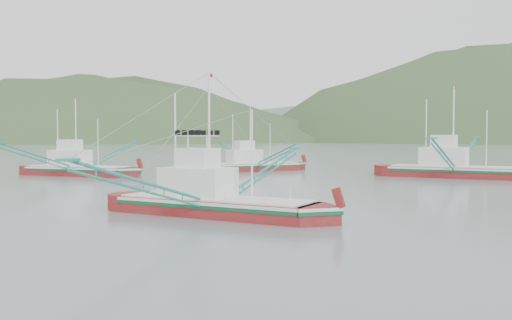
# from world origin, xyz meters

# --- Properties ---
(ground) EXTENTS (1200.00, 1200.00, 0.00)m
(ground) POSITION_xyz_m (0.00, 0.00, 0.00)
(ground) COLOR slate
(ground) RESTS_ON ground
(main_boat) EXTENTS (13.31, 22.56, 9.47)m
(main_boat) POSITION_xyz_m (-1.87, 0.76, 1.90)
(main_boat) COLOR maroon
(main_boat) RESTS_ON ground
(bg_boat_right) EXTENTS (15.96, 27.03, 11.37)m
(bg_boat_right) POSITION_xyz_m (19.24, 35.13, 2.25)
(bg_boat_right) COLOR maroon
(bg_boat_right) RESTS_ON ground
(bg_boat_left) EXTENTS (14.21, 24.54, 10.07)m
(bg_boat_left) POSITION_xyz_m (-25.60, 31.89, 1.79)
(bg_boat_left) COLOR maroon
(bg_boat_left) RESTS_ON ground
(bg_boat_far) EXTENTS (17.05, 21.32, 9.58)m
(bg_boat_far) POSITION_xyz_m (-5.97, 43.77, 2.03)
(bg_boat_far) COLOR maroon
(bg_boat_far) RESTS_ON ground
(headland_left) EXTENTS (448.00, 308.00, 210.00)m
(headland_left) POSITION_xyz_m (-180.00, 360.00, 0.00)
(headland_left) COLOR #324B26
(headland_left) RESTS_ON ground
(ridge_distant) EXTENTS (960.00, 400.00, 240.00)m
(ridge_distant) POSITION_xyz_m (30.00, 560.00, 0.00)
(ridge_distant) COLOR slate
(ridge_distant) RESTS_ON ground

